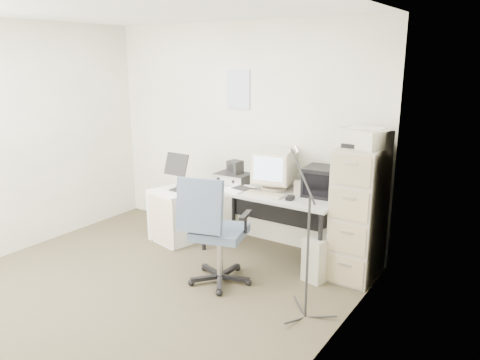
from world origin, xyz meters
The scene contains 23 objects.
floor centered at (0.00, 0.00, -0.01)m, with size 3.60×3.60×0.01m, color #3E3927.
ceiling centered at (0.00, 0.00, 2.50)m, with size 3.60×3.60×0.01m, color white.
wall_back centered at (0.00, 1.80, 1.25)m, with size 3.60×0.02×2.50m, color white.
wall_left centered at (-1.80, 0.00, 1.25)m, with size 0.02×3.60×2.50m, color white.
wall_right centered at (1.80, 0.00, 1.25)m, with size 0.02×3.60×2.50m, color white.
wall_calendar centered at (-0.02, 1.79, 1.75)m, with size 0.30×0.02×0.44m, color white.
filing_cabinet centered at (1.58, 1.48, 0.65)m, with size 0.40×0.60×1.30m, color #ADA192.
printer centered at (1.58, 1.48, 1.39)m, with size 0.44×0.30×0.17m, color beige.
desk centered at (0.63, 1.45, 0.36)m, with size 1.50×0.70×0.73m, color gray.
crt_monitor centered at (0.61, 1.53, 0.95)m, with size 0.40×0.42×0.44m, color beige.
crt_tv centered at (1.13, 1.59, 0.88)m, with size 0.33×0.35×0.30m, color black.
desk_speaker centered at (0.90, 1.52, 0.80)m, with size 0.07×0.07×0.13m, color beige.
keyboard centered at (0.64, 1.25, 0.74)m, with size 0.42×0.15×0.02m, color beige.
mouse centered at (0.93, 1.28, 0.75)m, with size 0.07×0.11×0.03m, color black.
radio_receiver centered at (0.09, 1.51, 0.78)m, with size 0.38×0.27×0.11m, color black.
radio_speaker centered at (0.11, 1.51, 0.91)m, with size 0.15×0.14×0.15m, color black.
papers centered at (0.31, 1.29, 0.74)m, with size 0.23×0.31×0.02m, color white.
pc_tower centered at (1.32, 1.28, 0.22)m, with size 0.20×0.46×0.43m, color beige.
office_chair centered at (0.53, 0.62, 0.53)m, with size 0.61×0.61×1.06m, color #3B465B.
side_cart centered at (-0.54, 1.17, 0.31)m, with size 0.49×0.39×0.61m, color white.
music_stand centered at (-0.48, 1.23, 0.84)m, with size 0.31×0.16×0.45m, color black.
headphones centered at (-0.40, 1.22, 0.67)m, with size 0.17×0.17×0.03m, color black.
mic_stand centered at (1.50, 0.50, 0.68)m, with size 0.02×0.02×1.37m, color black.
Camera 1 is at (2.96, -2.73, 2.12)m, focal length 35.00 mm.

